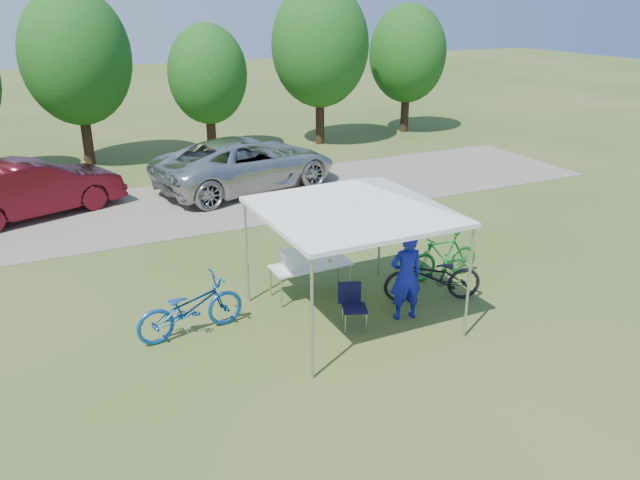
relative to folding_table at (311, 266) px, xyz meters
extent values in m
plane|color=#2D5119|center=(0.24, -1.25, -0.62)|extent=(100.00, 100.00, 0.00)
cube|color=gray|center=(0.24, 6.75, -0.61)|extent=(24.00, 5.00, 0.02)
cylinder|color=#A5A5AA|center=(-1.26, -2.75, 0.43)|extent=(0.05, 0.05, 2.10)
cylinder|color=#A5A5AA|center=(1.74, -2.75, 0.43)|extent=(0.05, 0.05, 2.10)
cylinder|color=#A5A5AA|center=(-1.26, 0.25, 0.43)|extent=(0.05, 0.05, 2.10)
cylinder|color=#A5A5AA|center=(1.74, 0.25, 0.43)|extent=(0.05, 0.05, 2.10)
cube|color=silver|center=(0.24, -1.25, 1.52)|extent=(3.15, 3.15, 0.08)
pyramid|color=silver|center=(0.24, -1.25, 2.11)|extent=(4.53, 4.53, 0.55)
cylinder|color=#382314|center=(-2.76, 13.05, 0.39)|extent=(0.36, 0.36, 2.03)
ellipsoid|color=#144711|center=(-2.76, 13.05, 3.15)|extent=(3.71, 3.71, 4.64)
cylinder|color=#382314|center=(1.74, 12.85, 0.18)|extent=(0.36, 0.36, 1.61)
ellipsoid|color=#144711|center=(1.74, 12.85, 2.37)|extent=(2.94, 2.94, 3.68)
cylinder|color=#382314|center=(6.24, 12.55, 0.43)|extent=(0.36, 0.36, 2.10)
ellipsoid|color=#144711|center=(6.24, 12.55, 3.28)|extent=(3.84, 3.84, 4.80)
cylinder|color=#382314|center=(10.74, 13.15, 0.29)|extent=(0.36, 0.36, 1.82)
ellipsoid|color=#144711|center=(10.74, 13.15, 2.76)|extent=(3.33, 3.33, 4.16)
cube|color=white|center=(0.00, 0.00, 0.03)|extent=(1.62, 0.68, 0.04)
cylinder|color=#A5A5AA|center=(-0.77, -0.29, -0.31)|extent=(0.04, 0.04, 0.63)
cylinder|color=#A5A5AA|center=(0.77, -0.29, -0.31)|extent=(0.04, 0.04, 0.63)
cylinder|color=#A5A5AA|center=(-0.77, 0.29, -0.31)|extent=(0.04, 0.04, 0.63)
cylinder|color=#A5A5AA|center=(0.77, 0.29, -0.31)|extent=(0.04, 0.04, 0.63)
cube|color=black|center=(0.13, -1.61, -0.22)|extent=(0.55, 0.55, 0.04)
cube|color=black|center=(0.13, -1.40, 0.00)|extent=(0.41, 0.18, 0.43)
cylinder|color=#A5A5AA|center=(-0.06, -1.80, -0.43)|extent=(0.02, 0.02, 0.38)
cylinder|color=#A5A5AA|center=(0.32, -1.80, -0.43)|extent=(0.02, 0.02, 0.38)
cylinder|color=#A5A5AA|center=(-0.06, -1.42, -0.43)|extent=(0.02, 0.02, 0.38)
cylinder|color=#A5A5AA|center=(0.32, -1.42, -0.43)|extent=(0.02, 0.02, 0.38)
cube|color=white|center=(-0.35, 0.00, 0.20)|extent=(0.47, 0.31, 0.31)
cube|color=white|center=(-0.35, 0.00, 0.38)|extent=(0.49, 0.33, 0.04)
cylinder|color=gold|center=(0.40, -0.05, 0.07)|extent=(0.07, 0.07, 0.05)
imported|color=#13199D|center=(1.17, -1.66, 0.24)|extent=(0.68, 0.50, 1.72)
imported|color=#11489A|center=(-2.61, -0.51, -0.10)|extent=(2.07, 0.95, 1.05)
imported|color=#1A762D|center=(2.90, -0.50, -0.12)|extent=(1.70, 0.54, 1.01)
imported|color=black|center=(2.06, -1.30, -0.11)|extent=(2.08, 1.30, 1.03)
imported|color=#BBBDB8|center=(1.36, 7.69, 0.20)|extent=(6.26, 3.87, 1.62)
imported|color=#500D16|center=(-4.80, 7.76, 0.18)|extent=(5.01, 3.11, 1.56)
camera|label=1|loc=(-4.82, -10.44, 5.07)|focal=35.00mm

